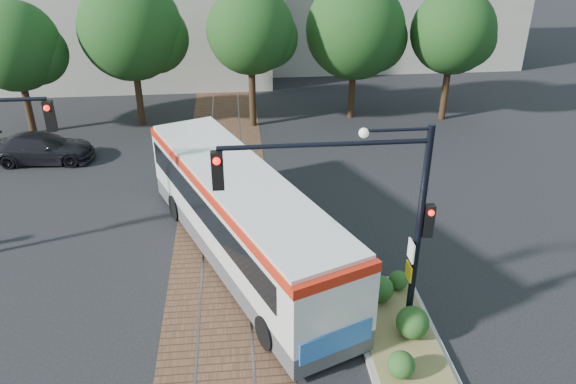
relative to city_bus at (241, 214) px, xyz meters
name	(u,v)px	position (x,y,z in m)	size (l,w,h in m)	color
ground	(225,324)	(-0.61, -3.33, -1.74)	(120.00, 120.00, 0.00)	black
trackbed	(225,248)	(-0.61, 0.67, -1.73)	(3.60, 40.00, 0.02)	brown
tree_row	(245,33)	(0.60, 13.09, 3.11)	(26.40, 5.60, 7.67)	#382314
warehouses	(215,12)	(-1.13, 25.42, 2.08)	(40.00, 13.00, 8.00)	#ADA899
city_bus	(241,214)	(0.00, 0.00, 0.00)	(6.72, 11.68, 3.12)	#454548
traffic_island	(398,325)	(4.21, -4.23, -1.41)	(2.20, 5.20, 1.13)	gray
signal_pole_main	(373,205)	(3.26, -4.14, 2.42)	(5.49, 0.46, 6.00)	black
parked_car	(42,148)	(-9.00, 8.90, -1.07)	(1.88, 4.63, 1.34)	black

